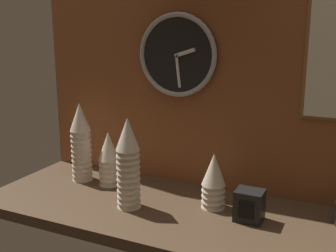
{
  "coord_description": "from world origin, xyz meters",
  "views": [
    {
      "loc": [
        0.5,
        -1.29,
        0.65
      ],
      "look_at": [
        -0.13,
        0.04,
        0.29
      ],
      "focal_mm": 45.0,
      "sensor_mm": 36.0,
      "label": 1
    }
  ],
  "objects_px": {
    "wall_clock": "(177,55)",
    "cup_stack_far_left": "(81,142)",
    "cup_stack_center_right": "(214,181)",
    "napkin_dispenser": "(249,205)",
    "cup_stack_left": "(109,158)",
    "cup_stack_center_left": "(128,163)"
  },
  "relations": [
    {
      "from": "cup_stack_center_right",
      "to": "wall_clock",
      "type": "bearing_deg",
      "value": 142.06
    },
    {
      "from": "cup_stack_left",
      "to": "cup_stack_center_left",
      "type": "bearing_deg",
      "value": -40.19
    },
    {
      "from": "wall_clock",
      "to": "cup_stack_far_left",
      "type": "bearing_deg",
      "value": -158.79
    },
    {
      "from": "cup_stack_center_right",
      "to": "cup_stack_left",
      "type": "height_order",
      "value": "cup_stack_left"
    },
    {
      "from": "cup_stack_center_left",
      "to": "napkin_dispenser",
      "type": "relative_size",
      "value": 3.12
    },
    {
      "from": "cup_stack_center_left",
      "to": "cup_stack_far_left",
      "type": "bearing_deg",
      "value": 154.22
    },
    {
      "from": "cup_stack_left",
      "to": "wall_clock",
      "type": "bearing_deg",
      "value": 30.94
    },
    {
      "from": "cup_stack_center_left",
      "to": "wall_clock",
      "type": "relative_size",
      "value": 1.01
    },
    {
      "from": "cup_stack_center_left",
      "to": "cup_stack_left",
      "type": "bearing_deg",
      "value": 139.81
    },
    {
      "from": "cup_stack_left",
      "to": "napkin_dispenser",
      "type": "relative_size",
      "value": 2.11
    },
    {
      "from": "cup_stack_center_right",
      "to": "cup_stack_left",
      "type": "distance_m",
      "value": 0.46
    },
    {
      "from": "wall_clock",
      "to": "cup_stack_center_left",
      "type": "bearing_deg",
      "value": -100.41
    },
    {
      "from": "wall_clock",
      "to": "napkin_dispenser",
      "type": "distance_m",
      "value": 0.64
    },
    {
      "from": "cup_stack_far_left",
      "to": "wall_clock",
      "type": "distance_m",
      "value": 0.54
    },
    {
      "from": "wall_clock",
      "to": "napkin_dispenser",
      "type": "height_order",
      "value": "wall_clock"
    },
    {
      "from": "cup_stack_center_right",
      "to": "cup_stack_left",
      "type": "bearing_deg",
      "value": 176.4
    },
    {
      "from": "napkin_dispenser",
      "to": "cup_stack_center_right",
      "type": "bearing_deg",
      "value": 162.28
    },
    {
      "from": "cup_stack_far_left",
      "to": "napkin_dispenser",
      "type": "xyz_separation_m",
      "value": [
        0.74,
        -0.07,
        -0.11
      ]
    },
    {
      "from": "cup_stack_center_left",
      "to": "cup_stack_far_left",
      "type": "xyz_separation_m",
      "value": [
        -0.32,
        0.15,
        0.0
      ]
    },
    {
      "from": "cup_stack_center_right",
      "to": "cup_stack_left",
      "type": "relative_size",
      "value": 0.9
    },
    {
      "from": "cup_stack_center_right",
      "to": "napkin_dispenser",
      "type": "relative_size",
      "value": 1.91
    },
    {
      "from": "cup_stack_center_left",
      "to": "wall_clock",
      "type": "height_order",
      "value": "wall_clock"
    }
  ]
}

